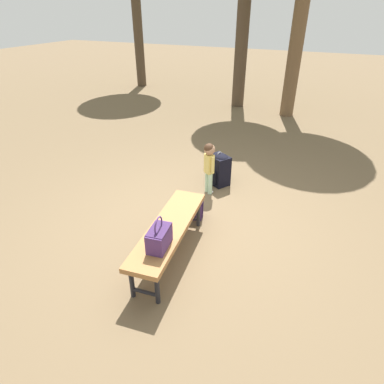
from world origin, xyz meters
The scene contains 6 objects.
ground_plane centered at (0.00, 0.00, 0.00)m, with size 40.00×40.00×0.00m, color brown.
park_bench centered at (-0.80, -0.06, 0.39)m, with size 1.63×0.57×0.45m.
handbag centered at (-1.18, -0.15, 0.58)m, with size 0.34×0.22×0.37m.
child_standing centered at (0.80, 0.08, 0.56)m, with size 0.18×0.20×0.84m.
backpack_large centered at (1.16, 0.04, 0.29)m, with size 0.40×0.42×0.58m.
backpack_small centered at (0.09, -0.03, 0.17)m, with size 0.24×0.21×0.34m.
Camera 1 is at (-3.46, -1.54, 2.64)m, focal length 30.48 mm.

